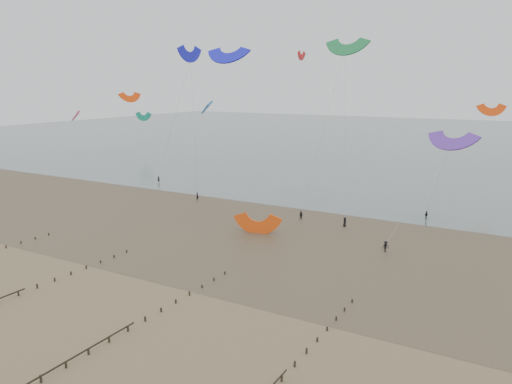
% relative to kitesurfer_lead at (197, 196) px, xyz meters
% --- Properties ---
extents(ground, '(500.00, 500.00, 0.00)m').
position_rel_kitesurfer_lead_xyz_m(ground, '(25.60, -45.96, -0.90)').
color(ground, brown).
rests_on(ground, ground).
extents(sea_and_shore, '(500.00, 665.00, 0.03)m').
position_rel_kitesurfer_lead_xyz_m(sea_and_shore, '(21.52, -11.55, -0.89)').
color(sea_and_shore, '#475654').
rests_on(sea_and_shore, ground).
extents(kitesurfer_lead, '(0.70, 0.51, 1.79)m').
position_rel_kitesurfer_lead_xyz_m(kitesurfer_lead, '(0.00, 0.00, 0.00)').
color(kitesurfer_lead, black).
rests_on(kitesurfer_lead, ground).
extents(kitesurfers, '(126.76, 29.80, 1.77)m').
position_rel_kitesurfer_lead_xyz_m(kitesurfers, '(59.49, 1.48, -0.03)').
color(kitesurfers, black).
rests_on(kitesurfers, ground).
extents(grounded_kite, '(8.28, 7.13, 3.93)m').
position_rel_kitesurfer_lead_xyz_m(grounded_kite, '(23.97, -15.11, -0.90)').
color(grounded_kite, '#FF4E10').
rests_on(grounded_kite, ground).
extents(kites_airborne, '(235.39, 122.37, 40.67)m').
position_rel_kitesurfer_lead_xyz_m(kites_airborne, '(23.16, 38.75, 19.38)').
color(kites_airborne, '#256AB8').
rests_on(kites_airborne, ground).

